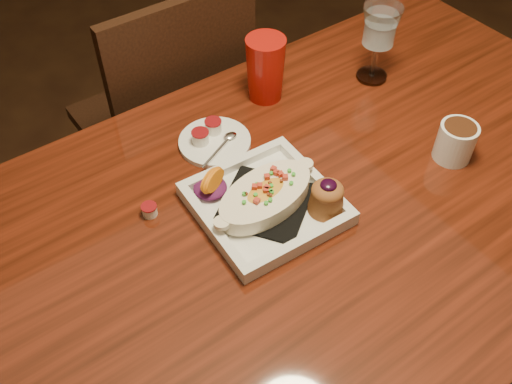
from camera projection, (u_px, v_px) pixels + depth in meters
floor at (299, 370)px, 1.65m from camera, size 7.00×7.00×0.00m
table at (317, 228)px, 1.17m from camera, size 1.50×0.90×0.75m
chair_far at (171, 120)px, 1.62m from camera, size 0.42×0.42×0.93m
plate at (272, 199)px, 1.06m from camera, size 0.26×0.26×0.08m
coffee_mug at (457, 140)px, 1.14m from camera, size 0.11×0.08×0.08m
goblet at (380, 30)px, 1.26m from camera, size 0.09×0.09×0.18m
saucer at (213, 140)px, 1.19m from camera, size 0.15×0.15×0.10m
creamer_loose at (149, 210)px, 1.06m from camera, size 0.03×0.03×0.02m
red_tumbler at (265, 69)px, 1.25m from camera, size 0.09×0.09×0.15m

